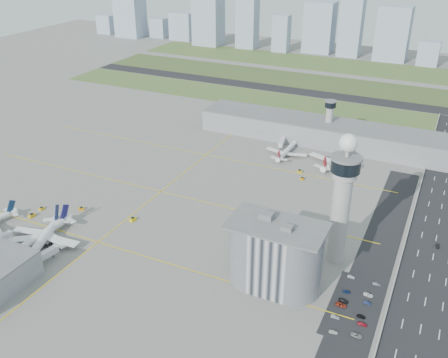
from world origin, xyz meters
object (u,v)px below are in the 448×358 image
at_px(airplane_near_b, 39,232).
at_px(jet_bridge_far_0, 283,140).
at_px(car_lot_11, 377,284).
at_px(car_hw_1, 437,246).
at_px(car_lot_9, 368,303).
at_px(car_lot_7, 362,324).
at_px(car_lot_1, 335,317).
at_px(jet_bridge_near_2, 33,264).
at_px(car_hw_4, 443,146).
at_px(admin_building, 275,255).
at_px(airplane_far_b, 335,155).
at_px(secondary_tower, 329,118).
at_px(tug_4, 302,178).
at_px(car_lot_4, 346,291).
at_px(tug_0, 32,215).
at_px(airplane_near_c, 41,236).
at_px(car_lot_6, 357,335).
at_px(tug_3, 133,219).
at_px(control_tower, 342,195).
at_px(car_lot_10, 368,295).
at_px(car_lot_8, 361,316).
at_px(car_lot_5, 351,277).
at_px(jet_bridge_far_1, 351,152).
at_px(car_lot_0, 333,332).
at_px(tug_1, 42,208).
at_px(tug_5, 300,171).
at_px(tug_2, 81,209).
at_px(airplane_far_a, 287,148).

xyz_separation_m(airplane_near_b, jet_bridge_far_0, (68.49, 174.06, -3.06)).
bearing_deg(jet_bridge_far_0, car_lot_11, 24.18).
bearing_deg(car_hw_1, car_lot_9, -121.34).
relative_size(airplane_near_b, car_lot_7, 10.80).
distance_m(jet_bridge_far_0, car_lot_1, 183.05).
distance_m(jet_bridge_near_2, car_hw_4, 288.89).
bearing_deg(admin_building, airplane_far_b, 93.04).
relative_size(secondary_tower, tug_4, 11.05).
bearing_deg(car_lot_4, tug_0, 85.96).
bearing_deg(car_lot_4, car_lot_11, -52.98).
height_order(airplane_near_c, car_lot_6, airplane_near_c).
bearing_deg(car_lot_1, tug_3, 74.22).
bearing_deg(secondary_tower, car_lot_6, -71.63).
height_order(control_tower, car_lot_6, control_tower).
height_order(jet_bridge_near_2, car_lot_10, jet_bridge_near_2).
xyz_separation_m(car_lot_11, car_hw_4, (15.04, 181.67, 0.04)).
bearing_deg(airplane_near_b, car_lot_9, 100.24).
relative_size(control_tower, car_lot_9, 19.19).
bearing_deg(car_hw_4, car_lot_8, -97.34).
relative_size(car_lot_1, car_lot_9, 1.08).
bearing_deg(airplane_far_b, admin_building, -170.08).
bearing_deg(car_lot_5, control_tower, 43.88).
distance_m(jet_bridge_far_1, car_lot_0, 176.01).
height_order(jet_bridge_near_2, car_lot_4, jet_bridge_near_2).
distance_m(car_lot_0, car_lot_11, 38.79).
bearing_deg(tug_1, car_lot_0, -4.62).
xyz_separation_m(airplane_near_c, tug_5, (90.03, 136.20, -5.20)).
xyz_separation_m(car_lot_7, car_hw_1, (22.57, 71.63, 0.08)).
height_order(car_lot_7, car_hw_1, car_hw_1).
height_order(jet_bridge_far_0, car_lot_4, jet_bridge_far_0).
distance_m(tug_2, tug_5, 138.51).
relative_size(jet_bridge_far_0, jet_bridge_far_1, 1.00).
bearing_deg(tug_5, secondary_tower, 52.55).
bearing_deg(tug_4, car_lot_0, -69.97).
height_order(admin_building, car_lot_11, admin_building).
bearing_deg(control_tower, tug_2, -173.53).
height_order(car_lot_9, car_lot_11, car_lot_9).
bearing_deg(tug_2, car_lot_1, 39.61).
bearing_deg(tug_3, car_lot_0, -7.91).
xyz_separation_m(control_tower, car_lot_4, (11.07, -22.47, -34.47)).
bearing_deg(jet_bridge_far_0, car_hw_4, 103.30).
height_order(jet_bridge_near_2, car_lot_8, jet_bridge_near_2).
bearing_deg(jet_bridge_near_2, car_lot_8, -66.99).
height_order(airplane_far_a, car_lot_0, airplane_far_a).
height_order(car_lot_5, car_lot_11, same).
bearing_deg(tug_2, admin_building, 42.13).
xyz_separation_m(control_tower, airplane_far_b, (-27.32, 107.60, -29.04)).
bearing_deg(car_hw_4, tug_1, -138.03).
xyz_separation_m(airplane_far_b, car_lot_9, (48.21, -133.63, -5.44)).
relative_size(admin_building, car_lot_0, 11.82).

